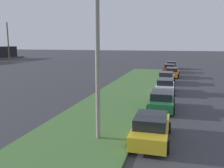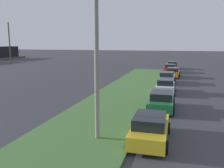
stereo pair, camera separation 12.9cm
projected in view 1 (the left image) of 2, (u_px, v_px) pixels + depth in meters
grass_median at (104, 114)px, 17.56m from camera, size 60.00×6.00×0.12m
parked_car_yellow at (151, 128)px, 12.74m from camera, size 4.31×2.05×1.47m
parked_car_green at (162, 101)px, 18.72m from camera, size 4.33×2.08×1.47m
parked_car_white at (165, 86)px, 25.05m from camera, size 4.33×2.08×1.47m
parked_car_silver at (166, 78)px, 31.00m from camera, size 4.37×2.16×1.47m
parked_car_orange at (172, 73)px, 36.23m from camera, size 4.38×2.17×1.47m
parked_car_red at (170, 68)px, 42.16m from camera, size 4.39×2.21×1.47m
parked_car_black at (171, 65)px, 47.69m from camera, size 4.35×2.12×1.47m
streetlight at (103, 59)px, 12.07m from camera, size 1.04×2.82×7.50m
distant_utility_pole at (8, 43)px, 58.36m from camera, size 0.30×0.30×10.00m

